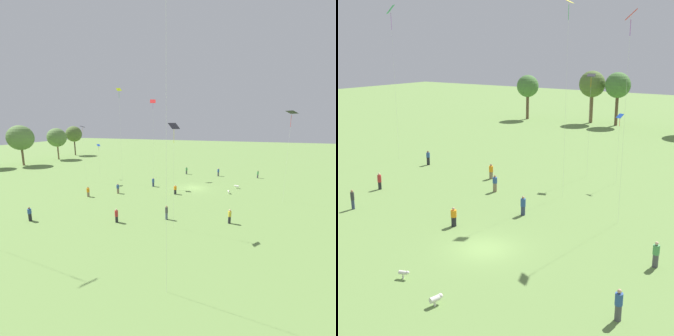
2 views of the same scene
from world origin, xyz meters
The scene contains 23 objects.
ground_plane centered at (0.00, 0.00, 0.00)m, with size 240.00×240.00×0.00m, color #6B8E47.
tree_4 centered at (7.50, 51.07, 7.83)m, with size 6.93×6.93×11.32m.
tree_5 centered at (19.52, 50.08, 7.25)m, with size 6.07×6.07×10.31m.
tree_6 centered at (29.54, 51.79, 7.97)m, with size 5.76×5.76×10.87m.
person_0 centered at (-1.44, 7.42, 0.84)m, with size 0.53×0.53×1.71m.
person_1 centered at (-20.44, 15.90, 0.86)m, with size 0.54×0.54×1.75m.
person_2 centered at (12.00, -11.72, 0.87)m, with size 0.50×0.50×1.73m.
person_3 centered at (-13.51, -7.25, 0.88)m, with size 0.49×0.49×1.76m.
person_4 centered at (-4.68, 2.11, 0.77)m, with size 0.59×0.59×1.60m.
person_5 centered at (10.95, 4.00, 0.87)m, with size 0.48×0.48×1.78m.
person_6 centered at (-7.31, 11.51, 0.84)m, with size 0.46×0.46×1.72m.
person_7 centered at (11.21, -3.34, 0.90)m, with size 0.52×0.52×1.83m.
person_8 centered at (-14.79, 0.22, 0.91)m, with size 0.42×0.42×1.79m.
person_9 centered at (-17.47, 5.65, 0.86)m, with size 0.43×0.43×1.72m.
person_10 centered at (-10.41, 15.16, 0.81)m, with size 0.53×0.53×1.67m.
kite_0 centered at (5.99, 10.31, 15.75)m, with size 1.20×1.38×16.74m.
kite_1 centered at (-1.10, 14.18, 16.79)m, with size 0.90×0.96×18.10m.
kite_2 centered at (-16.66, -1.25, 11.04)m, with size 1.31×1.28×11.75m.
kite_3 centered at (-2.16, 22.02, 10.64)m, with size 1.05×1.03×11.26m.
kite_4 centered at (-2.81, -14.56, 12.93)m, with size 1.76×1.75×13.50m.
kite_5 centered at (1.56, 21.24, 6.81)m, with size 0.81×0.75×7.37m.
dog_0 centered at (2.25, -7.59, 0.41)m, with size 0.46×0.84×0.61m.
dog_1 centered at (-1.52, -6.41, 0.39)m, with size 0.70×0.43×0.56m.
Camera 1 is at (-39.50, -8.20, 11.64)m, focal length 24.00 mm.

